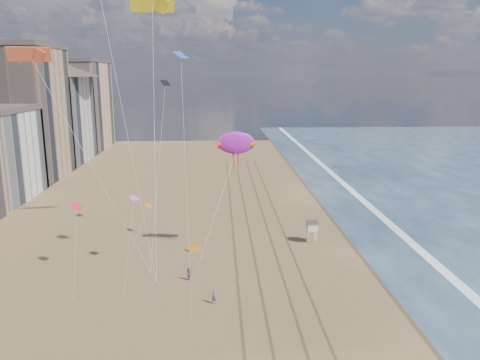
# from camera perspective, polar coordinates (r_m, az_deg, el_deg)

# --- Properties ---
(wet_sand) EXTENTS (260.00, 260.00, 0.00)m
(wet_sand) POSITION_cam_1_polar(r_m,az_deg,el_deg) (78.40, 13.95, -4.37)
(wet_sand) COLOR #42301E
(wet_sand) RESTS_ON ground
(foam) EXTENTS (260.00, 260.00, 0.00)m
(foam) POSITION_cam_1_polar(r_m,az_deg,el_deg) (79.69, 16.85, -4.27)
(foam) COLOR white
(foam) RESTS_ON ground
(tracks) EXTENTS (7.68, 120.00, 0.01)m
(tracks) POSITION_cam_1_polar(r_m,az_deg,el_deg) (66.00, 2.50, -7.26)
(tracks) COLOR brown
(tracks) RESTS_ON ground
(buildings) EXTENTS (34.72, 131.35, 29.00)m
(buildings) POSITION_cam_1_polar(r_m,az_deg,el_deg) (106.66, -26.32, 6.59)
(buildings) COLOR #C6B284
(buildings) RESTS_ON ground
(lifeguard_stand) EXTENTS (1.66, 1.66, 2.99)m
(lifeguard_stand) POSITION_cam_1_polar(r_m,az_deg,el_deg) (64.88, 8.77, -5.61)
(lifeguard_stand) COLOR white
(lifeguard_stand) RESTS_ON ground
(grounded_kite) EXTENTS (2.24, 2.10, 0.22)m
(grounded_kite) POSITION_cam_1_polar(r_m,az_deg,el_deg) (62.63, -5.71, -8.34)
(grounded_kite) COLOR orange
(grounded_kite) RESTS_ON ground
(show_kite) EXTENTS (4.79, 3.76, 16.91)m
(show_kite) POSITION_cam_1_polar(r_m,az_deg,el_deg) (57.44, -0.52, 4.52)
(show_kite) COLOR #AC1AAB
(show_kite) RESTS_ON ground
(kite_flyer_a) EXTENTS (0.56, 0.39, 1.48)m
(kite_flyer_a) POSITION_cam_1_polar(r_m,az_deg,el_deg) (48.50, -3.16, -14.05)
(kite_flyer_a) COLOR slate
(kite_flyer_a) RESTS_ON ground
(kite_flyer_b) EXTENTS (0.94, 0.92, 1.52)m
(kite_flyer_b) POSITION_cam_1_polar(r_m,az_deg,el_deg) (53.66, -6.26, -11.33)
(kite_flyer_b) COLOR #8E4853
(kite_flyer_b) RESTS_ON ground
(small_kites) EXTENTS (14.10, 14.69, 20.80)m
(small_kites) POSITION_cam_1_polar(r_m,az_deg,el_deg) (57.81, -11.46, 5.04)
(small_kites) COLOR blue
(small_kites) RESTS_ON ground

